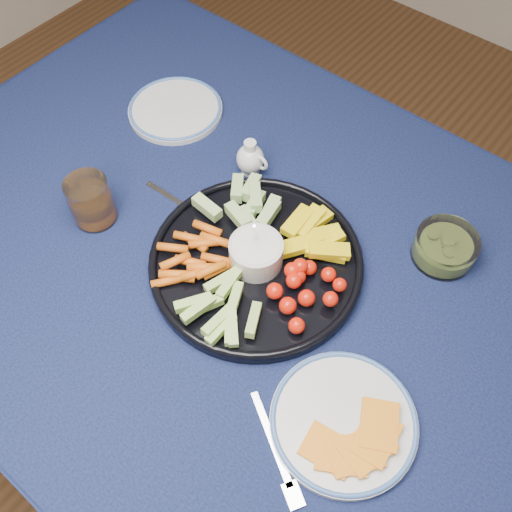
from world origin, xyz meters
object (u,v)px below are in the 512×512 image
Objects in this scene: crudite_platter at (255,258)px; side_plate_extra at (175,109)px; cheese_plate at (344,421)px; dining_table at (277,301)px; juice_tumbler at (92,203)px; pickle_bowl at (444,248)px; creamer_pitcher at (251,159)px.

side_plate_extra is at bearing 152.85° from crudite_platter.
crudite_platter is 1.70× the size of cheese_plate.
dining_table is at bearing -23.85° from side_plate_extra.
dining_table is 0.50m from side_plate_extra.
crudite_platter is 4.02× the size of juice_tumbler.
juice_tumbler reaches higher than cheese_plate.
juice_tumbler is 0.33m from side_plate_extra.
dining_table is 0.40m from juice_tumbler.
side_plate_extra is at bearing -177.19° from pickle_bowl.
dining_table is at bearing 148.71° from cheese_plate.
cheese_plate is at bearing -25.80° from crudite_platter.
dining_table is 0.30m from cheese_plate.
cheese_plate is (0.04, -0.38, -0.01)m from pickle_bowl.
dining_table is 0.12m from crudite_platter.
crudite_platter is 0.24m from creamer_pitcher.
juice_tumbler is (-0.36, -0.12, 0.13)m from dining_table.
creamer_pitcher is 0.69× the size of pickle_bowl.
pickle_bowl is 0.38m from cheese_plate.
dining_table is 17.04× the size of juice_tumbler.
side_plate_extra is (-0.66, -0.03, -0.02)m from pickle_bowl.
cheese_plate is (0.24, -0.15, 0.10)m from dining_table.
creamer_pitcher reaches higher than dining_table.
crudite_platter is 0.33m from cheese_plate.
cheese_plate is 0.77m from side_plate_extra.
crudite_platter reaches higher than creamer_pitcher.
juice_tumbler is 0.46× the size of side_plate_extra.
crudite_platter is 3.39× the size of pickle_bowl.
creamer_pitcher is at bearing 144.72° from cheese_plate.
side_plate_extra is at bearing 156.15° from dining_table.
pickle_bowl is 0.66m from side_plate_extra.
crudite_platter reaches higher than juice_tumbler.
dining_table is at bearing -39.55° from creamer_pitcher.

